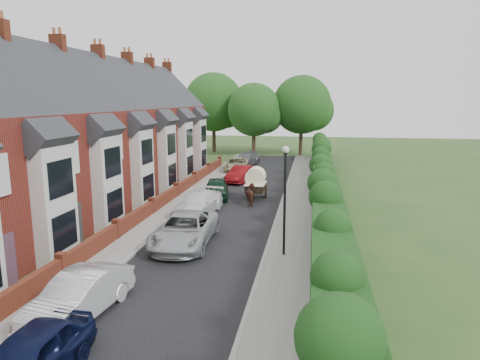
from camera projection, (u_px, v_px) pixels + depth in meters
The scene contains 23 objects.
ground at pixel (189, 288), 16.56m from camera, with size 140.00×140.00×0.00m, color #2D4C1E.
road at pixel (230, 214), 27.30m from camera, with size 6.00×58.00×0.02m, color black.
pavement_hedge_side at pixel (295, 216), 26.61m from camera, with size 2.20×58.00×0.12m, color gray.
pavement_house_side at pixel (172, 210), 27.93m from camera, with size 1.70×58.00×0.12m, color gray.
kerb_hedge_side at pixel (278, 215), 26.78m from camera, with size 0.18×58.00×0.13m, color #9A9A94.
kerb_house_side at pixel (184, 211), 27.79m from camera, with size 0.18×58.00×0.13m, color #9A9A94.
hedge at pixel (325, 193), 26.02m from camera, with size 2.10×58.00×2.85m.
terrace_row at pixel (67, 143), 27.20m from camera, with size 9.05×40.50×11.50m.
garden_wall_row at pixel (152, 208), 27.05m from camera, with size 0.35×40.35×1.10m.
lamppost at pixel (285, 187), 19.26m from camera, with size 0.32×0.32×5.16m.
tree_far_left at pixel (257, 111), 54.76m from camera, with size 7.14×6.80×9.29m.
tree_far_right at pixel (305, 106), 55.58m from camera, with size 7.98×7.60×10.31m.
tree_far_back at pixel (217, 104), 58.48m from camera, with size 8.40×8.00×10.82m.
car_navy at pixel (29, 359), 10.81m from camera, with size 1.71×4.26×1.45m, color black.
car_silver_a at pixel (79, 296), 14.26m from camera, with size 1.58×4.52×1.49m, color silver.
car_silver_b at pixel (185, 230), 21.37m from camera, with size 2.61×5.66×1.57m, color #AAADB2.
car_white at pixel (198, 203), 27.11m from camera, with size 1.99×4.88×1.42m, color white.
car_green at pixel (216, 188), 31.57m from camera, with size 1.71×4.24×1.44m, color black.
car_red at pixel (241, 174), 37.81m from camera, with size 1.51×4.32×1.42m, color maroon.
car_beige at pixel (236, 165), 43.34m from camera, with size 2.27×4.93×1.37m, color #B8B184.
car_grey at pixel (246, 159), 47.27m from camera, with size 1.94×4.78×1.39m, color slate.
horse at pixel (252, 195), 29.40m from camera, with size 0.79×1.72×1.46m, color #4B281B.
horse_cart at pixel (256, 181), 31.09m from camera, with size 1.48×3.28×2.36m.
Camera 1 is at (4.58, -14.94, 7.20)m, focal length 32.00 mm.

